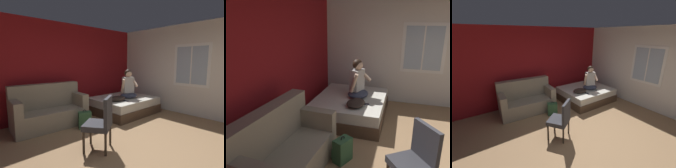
# 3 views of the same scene
# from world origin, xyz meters

# --- Properties ---
(ground_plane) EXTENTS (40.00, 40.00, 0.00)m
(ground_plane) POSITION_xyz_m (0.00, 0.00, 0.00)
(ground_plane) COLOR #93704C
(wall_back_accent) EXTENTS (10.60, 0.16, 2.70)m
(wall_back_accent) POSITION_xyz_m (0.00, 3.01, 1.35)
(wall_back_accent) COLOR maroon
(wall_back_accent) RESTS_ON ground
(wall_side_with_window) EXTENTS (0.19, 7.26, 2.70)m
(wall_side_with_window) POSITION_xyz_m (2.88, 0.00, 1.35)
(wall_side_with_window) COLOR silver
(wall_side_with_window) RESTS_ON ground
(bed) EXTENTS (1.82, 1.57, 0.48)m
(bed) POSITION_xyz_m (1.54, 1.93, 0.24)
(bed) COLOR #4C3828
(bed) RESTS_ON ground
(couch) EXTENTS (1.75, 0.92, 1.04)m
(couch) POSITION_xyz_m (-0.65, 2.36, 0.39)
(couch) COLOR gray
(couch) RESTS_ON ground
(side_chair) EXTENTS (0.64, 0.64, 0.98)m
(side_chair) POSITION_xyz_m (-0.46, 0.57, 0.53)
(side_chair) COLOR #382D23
(side_chair) RESTS_ON ground
(person_seated) EXTENTS (0.64, 0.59, 0.88)m
(person_seated) POSITION_xyz_m (1.61, 1.78, 0.84)
(person_seated) COLOR #383D51
(person_seated) RESTS_ON bed
(backpack) EXTENTS (0.35, 0.32, 0.46)m
(backpack) POSITION_xyz_m (-0.09, 1.65, 0.19)
(backpack) COLOR #2D5133
(backpack) RESTS_ON ground
(throw_pillow) EXTENTS (0.53, 0.44, 0.14)m
(throw_pillow) POSITION_xyz_m (1.06, 1.70, 0.55)
(throw_pillow) COLOR #2D231E
(throw_pillow) RESTS_ON bed
(cell_phone) EXTENTS (0.11, 0.16, 0.01)m
(cell_phone) POSITION_xyz_m (1.22, 1.52, 0.48)
(cell_phone) COLOR black
(cell_phone) RESTS_ON bed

